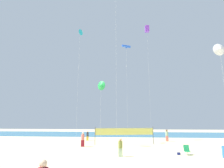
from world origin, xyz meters
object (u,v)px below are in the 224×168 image
Objects in this scene: beachgoer_charcoal_shirt at (88,135)px; volleyball_net at (125,132)px; beachgoer_coral_shirt at (83,139)px; beachgoer_olive_shirt at (120,147)px; kite_cyan_delta at (80,33)px; kite_green_delta at (101,86)px; folding_beach_chair at (187,150)px; kite_blue_tube at (126,47)px; beachgoer_sage_shirt at (167,135)px; kite_violet_box at (147,29)px; kite_white_delta at (220,49)px; beach_handbag at (179,154)px.

volleyball_net is (6.34, -4.85, 0.82)m from beachgoer_charcoal_shirt.
beachgoer_coral_shirt is 1.08× the size of beachgoer_olive_shirt.
kite_green_delta is at bearing -35.93° from kite_cyan_delta.
folding_beach_chair is 21.80m from kite_blue_tube.
folding_beach_chair is at bearing 107.01° from beachgoer_sage_shirt.
kite_green_delta is (-9.54, -7.33, 6.81)m from beachgoer_sage_shirt.
kite_violet_box reaches higher than folding_beach_chair.
kite_violet_box is at bearing 56.44° from kite_green_delta.
kite_white_delta reaches higher than kite_green_delta.
kite_cyan_delta is at bearing 36.90° from beachgoer_sage_shirt.
kite_cyan_delta is (-13.55, -4.42, 16.08)m from beachgoer_sage_shirt.
kite_cyan_delta is (-1.83, 3.20, 16.12)m from beachgoer_coral_shirt.
beach_handbag is (5.41, 1.51, -0.76)m from beachgoer_olive_shirt.
beachgoer_sage_shirt is at bearing 36.74° from volleyball_net.
kite_blue_tube is at bearing -105.27° from beachgoer_olive_shirt.
folding_beach_chair is 0.11× the size of volleyball_net.
kite_blue_tube is (7.28, 5.48, -0.41)m from kite_cyan_delta.
beach_handbag is (10.52, -4.87, -0.83)m from beachgoer_coral_shirt.
beachgoer_coral_shirt is at bearing -93.36° from beachgoer_charcoal_shirt.
kite_cyan_delta is (-7.01, 0.47, 15.42)m from volleyball_net.
kite_green_delta is at bearing -80.24° from beachgoer_olive_shirt.
kite_white_delta is (16.33, -2.72, 10.23)m from beachgoer_coral_shirt.
beachgoer_sage_shirt is 6.33× the size of beach_handbag.
kite_blue_tube reaches higher than beachgoer_coral_shirt.
kite_cyan_delta is (-13.16, 7.89, 16.59)m from folding_beach_chair.
kite_green_delta reaches higher than beachgoer_sage_shirt.
volleyball_net is 0.47× the size of kite_blue_tube.
kite_blue_tube is at bearing 110.51° from beach_handbag.
beachgoer_olive_shirt is at bearing -54.05° from kite_cyan_delta.
beachgoer_charcoal_shirt is (-1.16, 7.59, -0.13)m from beachgoer_coral_shirt.
beachgoer_charcoal_shirt is 0.18× the size of kite_green_delta.
volleyball_net is at bearing -104.37° from beachgoer_olive_shirt.
beachgoer_charcoal_shirt is 0.13× the size of kite_white_delta.
beachgoer_olive_shirt is 0.09× the size of kite_cyan_delta.
kite_blue_tube is (5.45, 8.68, 15.71)m from beachgoer_coral_shirt.
beachgoer_coral_shirt is 1.16× the size of beachgoer_charcoal_shirt.
folding_beach_chair is 11.98m from kite_white_delta.
kite_white_delta is at bearing 132.84° from beachgoer_sage_shirt.
beach_handbag is at bearing -86.98° from kite_violet_box.
folding_beach_chair is 0.05× the size of kite_blue_tube.
folding_beach_chair is at bearing -56.57° from beachgoer_charcoal_shirt.
volleyball_net is at bearing 55.57° from beachgoer_sage_shirt.
kite_green_delta is at bearing -77.44° from beachgoer_charcoal_shirt.
beachgoer_charcoal_shirt is at bearing 159.70° from beachgoer_coral_shirt.
kite_blue_tube is at bearing -145.56° from kite_violet_box.
kite_blue_tube is 2.01× the size of kite_green_delta.
kite_blue_tube is 16.68m from kite_white_delta.
kite_blue_tube is at bearing -2.69° from beachgoer_charcoal_shirt.
kite_blue_tube is 7.02m from kite_violet_box.
beachgoer_olive_shirt is 0.10× the size of kite_blue_tube.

